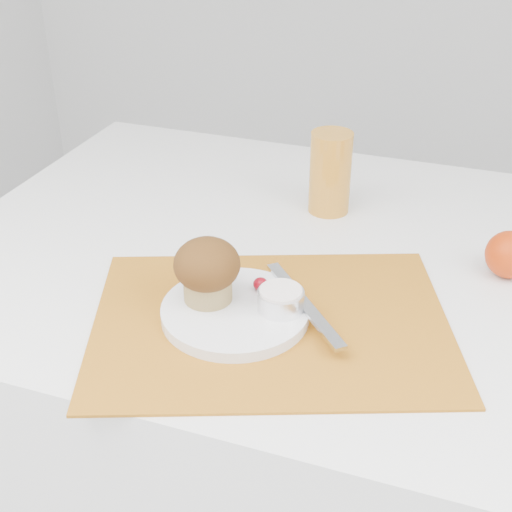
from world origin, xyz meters
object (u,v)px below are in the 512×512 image
(plate, at_px, (235,312))
(orange, at_px, (510,254))
(muffin, at_px, (207,269))
(table, at_px, (328,442))
(juice_glass, at_px, (330,173))

(plate, bearing_deg, orange, 35.22)
(plate, height_order, muffin, muffin)
(table, height_order, orange, orange)
(table, xyz_separation_m, juice_glass, (-0.06, 0.14, 0.44))
(orange, relative_size, juice_glass, 0.50)
(table, bearing_deg, plate, -115.16)
(table, distance_m, orange, 0.47)
(juice_glass, xyz_separation_m, muffin, (-0.07, -0.33, -0.00))
(table, height_order, muffin, muffin)
(table, bearing_deg, muffin, -124.81)
(table, xyz_separation_m, muffin, (-0.13, -0.19, 0.44))
(table, bearing_deg, orange, 8.05)
(muffin, bearing_deg, orange, 31.44)
(plate, height_order, juice_glass, juice_glass)
(juice_glass, bearing_deg, plate, -95.88)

